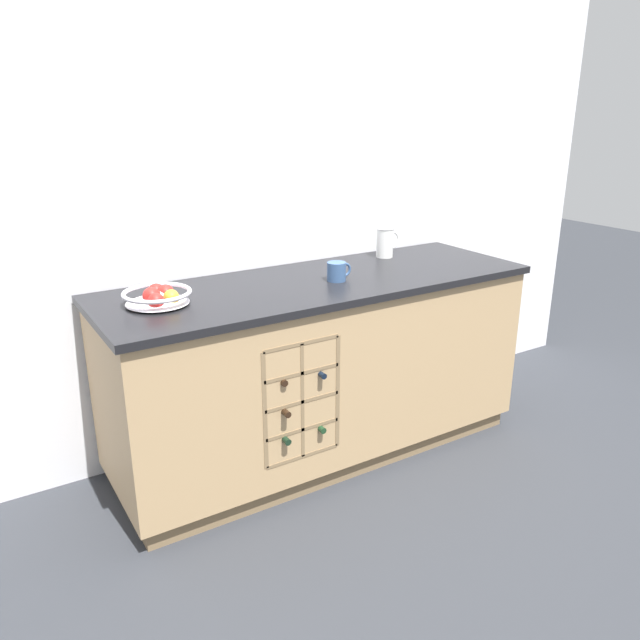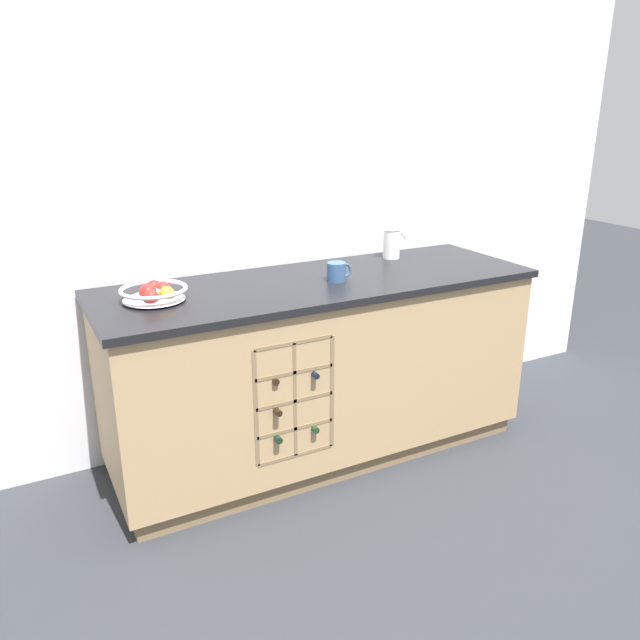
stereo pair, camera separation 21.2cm
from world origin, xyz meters
name	(u,v)px [view 2 (the right image)]	position (x,y,z in m)	size (l,w,h in m)	color
ground_plane	(320,450)	(0.00, 0.00, 0.00)	(14.00, 14.00, 0.00)	#2D3035
back_wall	(283,195)	(0.00, 0.41, 1.27)	(4.48, 0.06, 2.55)	white
kitchen_island	(320,368)	(0.00, 0.00, 0.47)	(2.12, 0.73, 0.93)	olive
fruit_bowl	(154,292)	(-0.78, 0.02, 0.97)	(0.29, 0.29, 0.08)	silver
white_pitcher	(392,243)	(0.55, 0.21, 1.01)	(0.15, 0.10, 0.16)	white
ceramic_mug	(337,272)	(0.06, -0.05, 0.97)	(0.13, 0.09, 0.09)	#385684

